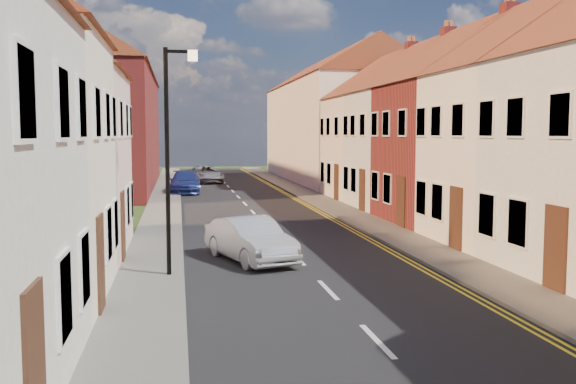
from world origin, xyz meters
TOP-DOWN VIEW (x-y plane):
  - road at (0.00, 30.00)m, footprint 7.00×90.00m
  - pavement_left at (-4.40, 30.00)m, footprint 1.80×90.00m
  - pavement_right at (4.40, 30.00)m, footprint 1.80×90.00m
  - cottage_r_cream_mid at (9.30, 23.50)m, footprint 8.30×5.20m
  - cottage_r_pink at (9.30, 28.90)m, footprint 8.30×6.00m
  - cottage_r_white_far at (9.30, 34.30)m, footprint 8.30×5.20m
  - cottage_r_cream_far at (9.30, 39.70)m, footprint 8.30×6.00m
  - block_right_far at (9.30, 55.00)m, footprint 8.30×24.20m
  - block_left_far at (-9.30, 50.00)m, footprint 8.30×24.20m
  - lamppost at (-3.81, 20.00)m, footprint 0.88×0.15m
  - car_mid at (-1.50, 21.99)m, footprint 2.65×4.33m
  - car_far at (-3.20, 45.29)m, footprint 2.10×4.91m
  - car_distant at (-1.50, 53.91)m, footprint 3.06×5.17m

SIDE VIEW (x-z plane):
  - road at x=0.00m, z-range 0.00..0.02m
  - pavement_left at x=-4.40m, z-range 0.00..0.12m
  - pavement_right at x=4.40m, z-range 0.00..0.12m
  - car_distant at x=-1.50m, z-range 0.00..1.35m
  - car_mid at x=-1.50m, z-range 0.00..1.35m
  - car_far at x=-3.20m, z-range 0.00..1.41m
  - lamppost at x=-3.81m, z-range 0.54..6.54m
  - cottage_r_pink at x=9.30m, z-range -0.03..8.97m
  - cottage_r_cream_far at x=9.30m, z-range -0.03..8.97m
  - cottage_r_cream_mid at x=9.30m, z-range -0.02..8.98m
  - cottage_r_white_far at x=9.30m, z-range -0.02..8.98m
  - block_right_far at x=9.30m, z-range 0.04..10.54m
  - block_left_far at x=-9.30m, z-range 0.04..10.54m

